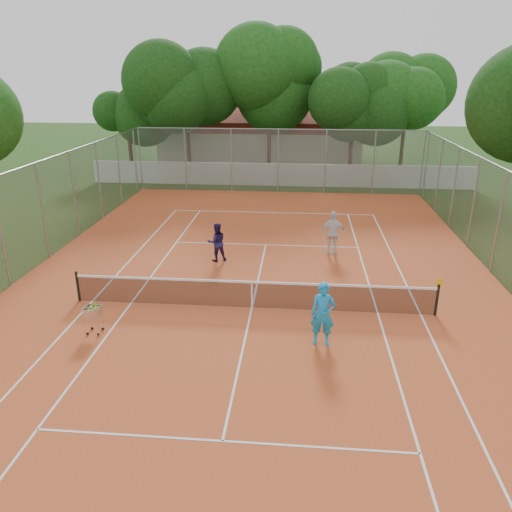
# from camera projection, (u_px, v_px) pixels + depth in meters

# --- Properties ---
(ground) EXTENTS (120.00, 120.00, 0.00)m
(ground) POSITION_uv_depth(u_px,v_px,m) (252.00, 308.00, 16.59)
(ground) COLOR #1A380F
(ground) RESTS_ON ground
(court_pad) EXTENTS (18.00, 34.00, 0.02)m
(court_pad) POSITION_uv_depth(u_px,v_px,m) (252.00, 308.00, 16.58)
(court_pad) COLOR #C05125
(court_pad) RESTS_ON ground
(court_lines) EXTENTS (10.98, 23.78, 0.01)m
(court_lines) POSITION_uv_depth(u_px,v_px,m) (252.00, 308.00, 16.58)
(court_lines) COLOR white
(court_lines) RESTS_ON court_pad
(tennis_net) EXTENTS (11.88, 0.10, 0.98)m
(tennis_net) POSITION_uv_depth(u_px,v_px,m) (252.00, 294.00, 16.41)
(tennis_net) COLOR black
(tennis_net) RESTS_ON court_pad
(perimeter_fence) EXTENTS (18.00, 34.00, 4.00)m
(perimeter_fence) POSITION_uv_depth(u_px,v_px,m) (252.00, 252.00, 15.89)
(perimeter_fence) COLOR slate
(perimeter_fence) RESTS_ON ground
(boundary_wall) EXTENTS (26.00, 0.30, 1.50)m
(boundary_wall) POSITION_uv_depth(u_px,v_px,m) (279.00, 175.00, 34.06)
(boundary_wall) COLOR white
(boundary_wall) RESTS_ON ground
(clubhouse) EXTENTS (16.40, 9.00, 4.40)m
(clubhouse) POSITION_uv_depth(u_px,v_px,m) (262.00, 135.00, 43.05)
(clubhouse) COLOR beige
(clubhouse) RESTS_ON ground
(tropical_trees) EXTENTS (29.00, 19.00, 10.00)m
(tropical_trees) POSITION_uv_depth(u_px,v_px,m) (282.00, 107.00, 35.37)
(tropical_trees) COLOR black
(tropical_trees) RESTS_ON ground
(player_near) EXTENTS (0.73, 0.51, 1.89)m
(player_near) POSITION_uv_depth(u_px,v_px,m) (323.00, 314.00, 14.08)
(player_near) COLOR #1990D4
(player_near) RESTS_ON court_pad
(player_far_left) EXTENTS (0.95, 0.85, 1.60)m
(player_far_left) POSITION_uv_depth(u_px,v_px,m) (217.00, 242.00, 20.43)
(player_far_left) COLOR #21194C
(player_far_left) RESTS_ON court_pad
(player_far_right) EXTENTS (1.14, 0.52, 1.91)m
(player_far_right) POSITION_uv_depth(u_px,v_px,m) (333.00, 233.00, 21.05)
(player_far_right) COLOR silver
(player_far_right) RESTS_ON court_pad
(ball_hopper) EXTENTS (0.53, 0.53, 0.93)m
(ball_hopper) POSITION_uv_depth(u_px,v_px,m) (94.00, 319.00, 14.83)
(ball_hopper) COLOR silver
(ball_hopper) RESTS_ON court_pad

